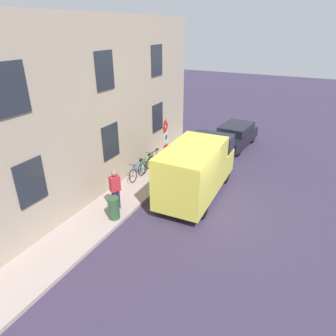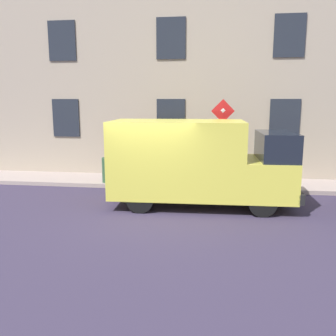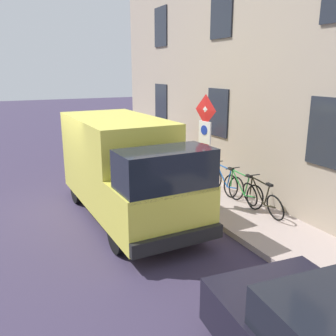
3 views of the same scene
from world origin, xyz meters
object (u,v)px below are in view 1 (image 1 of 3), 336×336
Objects in this scene: bicycle_blue at (138,171)px; litter_bin at (114,208)px; delivery_van at (197,168)px; parked_hatchback at (235,135)px; bicycle_green at (147,165)px; pedestrian at (115,189)px; bicycle_black at (155,159)px; sign_post_stacked at (165,143)px.

bicycle_blue is 1.90× the size of litter_bin.
delivery_van is 6.78m from parked_hatchback.
pedestrian is at bearing 10.11° from bicycle_green.
bicycle_black is at bearing 178.87° from bicycle_blue.
sign_post_stacked is at bearing 119.10° from bicycle_blue.
pedestrian is at bearing -61.92° from litter_bin.
sign_post_stacked is 0.53× the size of delivery_van.
bicycle_green is (1.15, -0.14, -1.44)m from sign_post_stacked.
bicycle_black is at bearing 128.96° from pedestrian.
sign_post_stacked is at bearing -11.20° from parked_hatchback.
litter_bin is (0.15, 4.06, -1.36)m from sign_post_stacked.
bicycle_blue is at bearing -0.61° from bicycle_green.
parked_hatchback is (0.15, -6.75, -0.60)m from delivery_van.
delivery_van is 1.30× the size of parked_hatchback.
litter_bin is at bearing 15.28° from bicycle_blue.
delivery_van is 3.14× the size of bicycle_black.
sign_post_stacked reaches higher than delivery_van.
pedestrian reaches higher than bicycle_green.
pedestrian is (2.37, 2.76, -0.26)m from delivery_van.
parked_hatchback is 2.42× the size of bicycle_blue.
delivery_van is at bearing -121.47° from litter_bin.
sign_post_stacked is 1.96m from bicycle_blue.
delivery_van is at bearing 88.15° from bicycle_blue.
bicycle_black and bicycle_blue have the same top height.
parked_hatchback is at bearing 107.01° from pedestrian.
bicycle_blue is (2.91, 6.71, -0.22)m from parked_hatchback.
bicycle_blue is (1.15, 0.67, -1.44)m from sign_post_stacked.
delivery_van is at bearing 73.81° from bicycle_green.
litter_bin is (-0.32, 0.59, -0.48)m from pedestrian.
sign_post_stacked is 1.66× the size of bicycle_black.
sign_post_stacked is 1.67× the size of bicycle_blue.
sign_post_stacked reaches higher than litter_bin.
sign_post_stacked is 1.66× the size of pedestrian.
bicycle_blue is at bearing -18.39° from parked_hatchback.
parked_hatchback is at bearing 153.15° from bicycle_green.
delivery_van is 3.15× the size of bicycle_green.
delivery_van is 3.28m from bicycle_green.
pedestrian is (-0.68, 4.43, 0.56)m from bicycle_black.
parked_hatchback is 2.41× the size of bicycle_black.
delivery_van is at bearing 6.28° from parked_hatchback.
pedestrian reaches higher than bicycle_blue.
bicycle_black is at bearing 59.54° from delivery_van.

